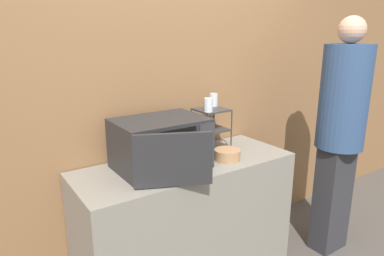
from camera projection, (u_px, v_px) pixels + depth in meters
name	position (u px, v px, depth m)	size (l,w,h in m)	color
wall_back	(161.00, 95.00, 2.44)	(8.00, 0.06, 2.60)	olive
counter	(187.00, 222.00, 2.41)	(1.50, 0.58, 0.89)	gray
microwave	(161.00, 144.00, 2.16)	(0.58, 0.61, 0.32)	#262628
dish_rack	(211.00, 121.00, 2.51)	(0.22, 0.22, 0.31)	#333333
glass_front_left	(208.00, 105.00, 2.38)	(0.06, 0.06, 0.10)	silver
glass_back_right	(214.00, 100.00, 2.57)	(0.06, 0.06, 0.10)	silver
bowl	(227.00, 155.00, 2.33)	(0.18, 0.18, 0.07)	#AD7F56
person	(341.00, 126.00, 2.60)	(0.35, 0.35, 1.85)	#2D2D33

